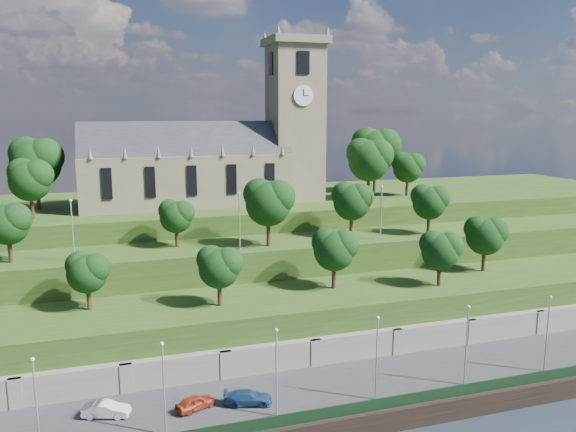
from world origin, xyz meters
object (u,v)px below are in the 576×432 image
object	(u,v)px
car_left	(196,402)
car_right	(248,398)
church	(216,156)
car_middle	(106,409)

from	to	relation	value
car_left	car_right	size ratio (longest dim) A/B	0.84
car_left	car_right	bearing A→B (deg)	-118.76
car_right	car_left	bearing A→B (deg)	98.44
church	car_left	xyz separation A→B (m)	(-9.68, -40.00, -19.86)
church	car_middle	size ratio (longest dim) A/B	9.07
church	car_right	distance (m)	45.45
church	car_middle	bearing A→B (deg)	-114.48
church	car_left	bearing A→B (deg)	-103.61
car_left	car_middle	world-z (taller)	car_middle
car_middle	car_right	distance (m)	13.03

